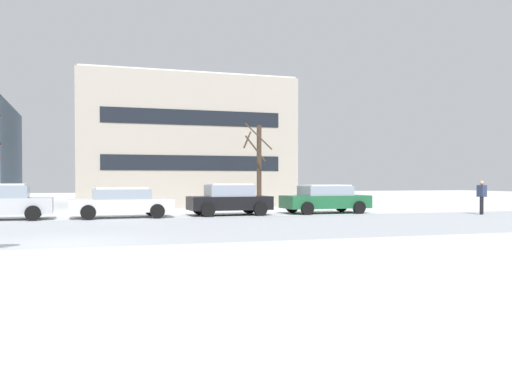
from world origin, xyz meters
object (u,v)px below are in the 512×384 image
(parked_car_white, at_px, (121,202))
(pedestrian_crossing, at_px, (482,195))
(parked_car_green, at_px, (325,199))
(parked_car_black, at_px, (229,199))

(parked_car_white, distance_m, pedestrian_crossing, 17.28)
(parked_car_green, bearing_deg, pedestrian_crossing, -24.55)
(parked_car_white, distance_m, parked_car_black, 5.05)
(parked_car_white, relative_size, parked_car_black, 1.15)
(parked_car_white, distance_m, parked_car_green, 10.10)
(parked_car_white, bearing_deg, parked_car_black, 2.54)
(parked_car_black, distance_m, parked_car_green, 5.05)
(parked_car_white, height_order, parked_car_black, parked_car_black)
(parked_car_black, height_order, pedestrian_crossing, pedestrian_crossing)
(pedestrian_crossing, bearing_deg, parked_car_green, 155.45)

